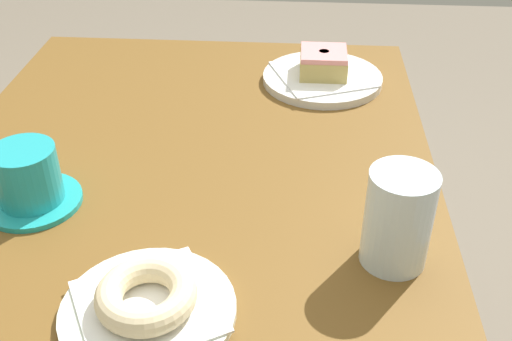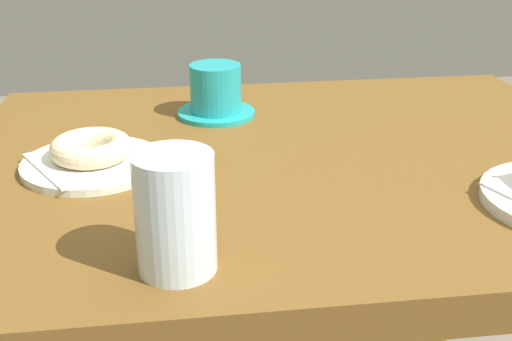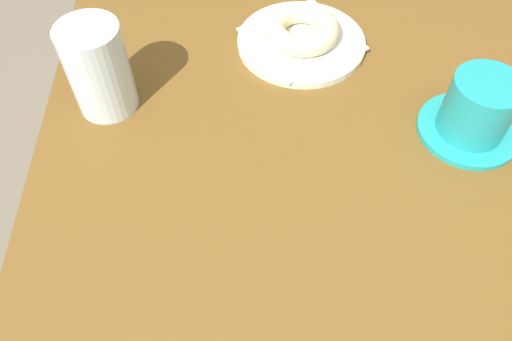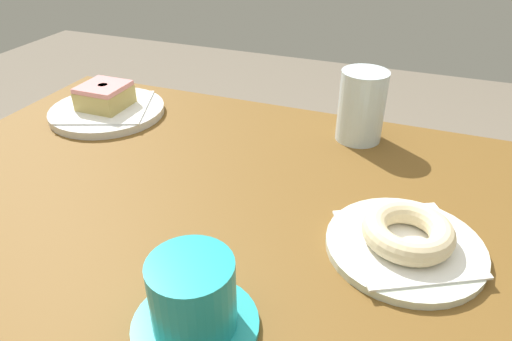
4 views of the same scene
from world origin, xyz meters
The scene contains 6 objects.
table centered at (0.00, 0.00, 0.68)m, with size 0.95×0.74×0.78m.
plate_sugar_ring centered at (-0.29, -0.01, 0.78)m, with size 0.19×0.19×0.01m, color silver.
napkin_sugar_ring centered at (-0.29, -0.01, 0.79)m, with size 0.14×0.14×0.00m, color white.
donut_sugar_ring centered at (-0.29, -0.01, 0.81)m, with size 0.11×0.11×0.03m, color beige.
water_glass centered at (-0.18, -0.28, 0.84)m, with size 0.08×0.08×0.12m, color silver.
coffee_cup centered at (-0.10, 0.19, 0.82)m, with size 0.13×0.13×0.09m.
Camera 2 is at (-0.18, -0.85, 1.13)m, focal length 45.83 mm.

